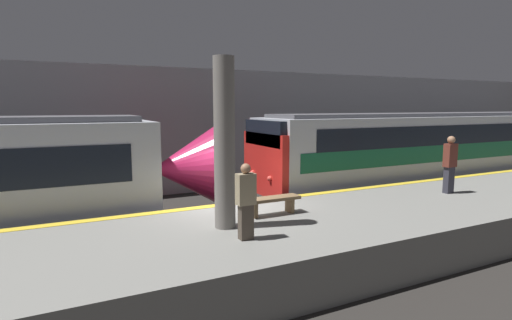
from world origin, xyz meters
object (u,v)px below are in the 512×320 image
support_pillar_near (224,144)px  person_walking (450,163)px  platform_bench (272,202)px  train_boxy (460,149)px  person_waiting (246,200)px

support_pillar_near → person_walking: size_ratio=2.10×
support_pillar_near → person_walking: bearing=1.2°
platform_bench → support_pillar_near: bearing=-163.1°
train_boxy → platform_bench: bearing=-163.1°
person_waiting → platform_bench: (1.40, 1.42, -0.49)m
support_pillar_near → person_waiting: support_pillar_near is taller
person_waiting → person_walking: person_walking is taller
person_waiting → platform_bench: size_ratio=1.06×
person_walking → platform_bench: (-6.23, 0.28, -0.63)m
platform_bench → person_waiting: bearing=-134.6°
support_pillar_near → train_boxy: (13.51, 4.11, -1.17)m
train_boxy → person_walking: size_ratio=11.56×
person_waiting → platform_bench: bearing=45.4°
train_boxy → person_waiting: 14.38m
support_pillar_near → person_walking: support_pillar_near is taller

